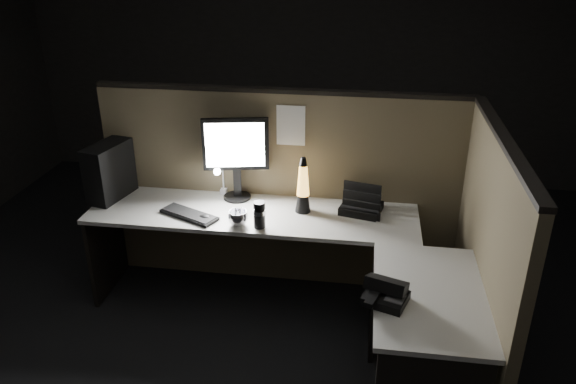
# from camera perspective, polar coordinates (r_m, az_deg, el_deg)

# --- Properties ---
(floor) EXTENTS (6.00, 6.00, 0.00)m
(floor) POSITION_cam_1_polar(r_m,az_deg,el_deg) (3.82, -2.96, -16.14)
(floor) COLOR black
(floor) RESTS_ON ground
(room_shell) EXTENTS (6.00, 6.00, 6.00)m
(room_shell) POSITION_cam_1_polar(r_m,az_deg,el_deg) (3.02, -3.63, 7.76)
(room_shell) COLOR silver
(room_shell) RESTS_ON ground
(partition_back) EXTENTS (2.66, 0.06, 1.50)m
(partition_back) POSITION_cam_1_polar(r_m,az_deg,el_deg) (4.18, -0.74, 0.07)
(partition_back) COLOR brown
(partition_back) RESTS_ON ground
(partition_right) EXTENTS (0.06, 1.66, 1.50)m
(partition_right) POSITION_cam_1_polar(r_m,az_deg,el_deg) (3.48, 19.27, -6.96)
(partition_right) COLOR brown
(partition_right) RESTS_ON ground
(desk) EXTENTS (2.60, 1.60, 0.73)m
(desk) POSITION_cam_1_polar(r_m,az_deg,el_deg) (3.65, 0.39, -6.94)
(desk) COLOR beige
(desk) RESTS_ON ground
(pc_tower) EXTENTS (0.26, 0.42, 0.41)m
(pc_tower) POSITION_cam_1_polar(r_m,az_deg,el_deg) (4.26, -17.68, 2.04)
(pc_tower) COLOR black
(pc_tower) RESTS_ON desk
(monitor) EXTENTS (0.47, 0.20, 0.60)m
(monitor) POSITION_cam_1_polar(r_m,az_deg,el_deg) (4.01, -5.33, 4.18)
(monitor) COLOR black
(monitor) RESTS_ON desk
(keyboard) EXTENTS (0.44, 0.31, 0.02)m
(keyboard) POSITION_cam_1_polar(r_m,az_deg,el_deg) (3.92, -10.01, -2.29)
(keyboard) COLOR black
(keyboard) RESTS_ON desk
(mouse) EXTENTS (0.10, 0.08, 0.04)m
(mouse) POSITION_cam_1_polar(r_m,az_deg,el_deg) (3.85, -8.45, -2.57)
(mouse) COLOR black
(mouse) RESTS_ON desk
(clip_lamp) EXTENTS (0.05, 0.20, 0.26)m
(clip_lamp) POSITION_cam_1_polar(r_m,az_deg,el_deg) (4.10, -6.89, 1.37)
(clip_lamp) COLOR white
(clip_lamp) RESTS_ON desk
(organizer) EXTENTS (0.32, 0.29, 0.20)m
(organizer) POSITION_cam_1_polar(r_m,az_deg,el_deg) (3.95, 7.46, -1.32)
(organizer) COLOR black
(organizer) RESTS_ON desk
(lava_lamp) EXTENTS (0.11, 0.11, 0.40)m
(lava_lamp) POSITION_cam_1_polar(r_m,az_deg,el_deg) (3.86, 1.54, 0.26)
(lava_lamp) COLOR black
(lava_lamp) RESTS_ON desk
(travel_mug) EXTENTS (0.08, 0.08, 0.18)m
(travel_mug) POSITION_cam_1_polar(r_m,az_deg,el_deg) (3.69, -2.92, -2.33)
(travel_mug) COLOR black
(travel_mug) RESTS_ON desk
(steel_mug) EXTENTS (0.16, 0.16, 0.10)m
(steel_mug) POSITION_cam_1_polar(r_m,az_deg,el_deg) (3.74, -5.10, -2.67)
(steel_mug) COLOR #BCBCC3
(steel_mug) RESTS_ON desk
(figurine) EXTENTS (0.06, 0.06, 0.06)m
(figurine) POSITION_cam_1_polar(r_m,az_deg,el_deg) (4.02, 7.95, -0.76)
(figurine) COLOR yellow
(figurine) RESTS_ON desk
(pinned_paper) EXTENTS (0.20, 0.00, 0.29)m
(pinned_paper) POSITION_cam_1_polar(r_m,az_deg,el_deg) (3.95, 0.29, 6.77)
(pinned_paper) COLOR white
(pinned_paper) RESTS_ON partition_back
(desk_phone) EXTENTS (0.27, 0.27, 0.13)m
(desk_phone) POSITION_cam_1_polar(r_m,az_deg,el_deg) (3.05, 9.84, -10.04)
(desk_phone) COLOR black
(desk_phone) RESTS_ON desk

